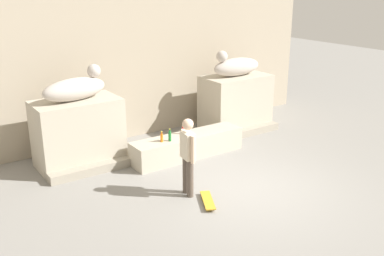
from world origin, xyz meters
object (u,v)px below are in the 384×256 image
(statue_reclining_right, at_px, (236,66))
(skateboard, at_px, (208,200))
(bottle_orange, at_px, (162,138))
(skater, at_px, (188,154))
(statue_reclining_left, at_px, (76,88))
(bottle_red, at_px, (183,130))
(bottle_green, at_px, (170,136))

(statue_reclining_right, relative_size, skateboard, 1.99)
(bottle_orange, bearing_deg, skater, -102.53)
(statue_reclining_left, xyz_separation_m, bottle_red, (2.36, -0.95, -1.21))
(skater, relative_size, skateboard, 2.08)
(skater, relative_size, bottle_orange, 6.29)
(bottle_red, bearing_deg, statue_reclining_right, 21.19)
(statue_reclining_right, distance_m, skater, 4.66)
(statue_reclining_left, bearing_deg, statue_reclining_right, -10.22)
(bottle_orange, bearing_deg, bottle_green, -17.09)
(skateboard, distance_m, bottle_green, 2.33)
(bottle_red, bearing_deg, bottle_green, -155.97)
(bottle_green, height_order, bottle_orange, bottle_green)
(bottle_orange, bearing_deg, skateboard, -96.76)
(statue_reclining_right, distance_m, bottle_orange, 3.60)
(statue_reclining_right, bearing_deg, bottle_red, 21.41)
(statue_reclining_left, distance_m, skater, 3.24)
(statue_reclining_right, bearing_deg, bottle_orange, 19.82)
(skateboard, relative_size, bottle_green, 2.59)
(skater, xyz_separation_m, bottle_red, (1.13, 1.88, -0.23))
(bottle_red, height_order, bottle_orange, bottle_red)
(bottle_red, bearing_deg, bottle_orange, -165.81)
(bottle_green, bearing_deg, skateboard, -101.83)
(statue_reclining_right, bearing_deg, bottle_green, 21.94)
(statue_reclining_right, height_order, bottle_green, statue_reclining_right)
(bottle_red, relative_size, bottle_orange, 1.02)
(statue_reclining_right, distance_m, bottle_red, 2.89)
(statue_reclining_right, bearing_deg, statue_reclining_left, 0.15)
(statue_reclining_left, xyz_separation_m, bottle_orange, (1.61, -1.14, -1.21))
(skateboard, distance_m, bottle_orange, 2.35)
(skateboard, bearing_deg, bottle_green, -164.96)
(statue_reclining_right, xyz_separation_m, skater, (-3.57, -2.83, -0.98))
(bottle_red, bearing_deg, skater, -120.88)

